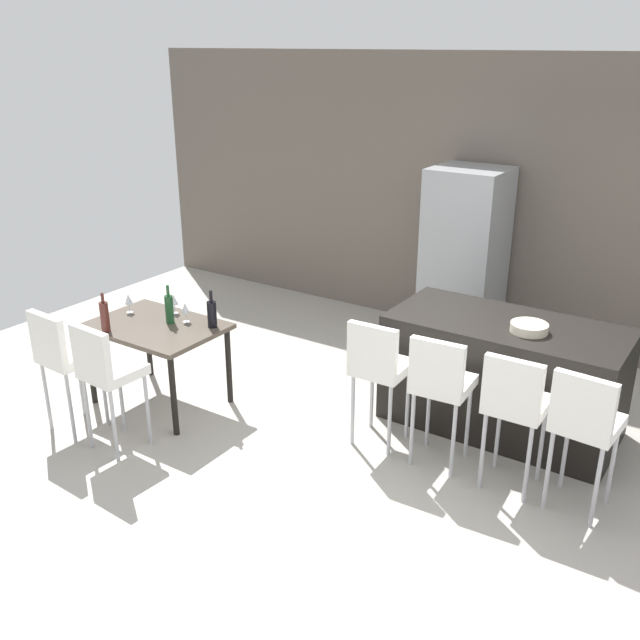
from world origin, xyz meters
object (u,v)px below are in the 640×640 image
(wine_glass_far, at_px, (185,308))
(wine_bottle_corner, at_px, (212,314))
(bar_chair_left, at_px, (378,364))
(refrigerator, at_px, (464,259))
(wine_bottle_inner, at_px, (105,316))
(dining_table, at_px, (157,333))
(bar_chair_right, at_px, (515,401))
(kitchen_island, at_px, (503,375))
(dining_chair_far, at_px, (106,368))
(bar_chair_middle, at_px, (441,381))
(wine_glass_left, at_px, (128,299))
(fruit_bowl, at_px, (529,328))
(bar_chair_far, at_px, (585,420))
(wine_glass_right, at_px, (174,300))
(wine_bottle_middle, at_px, (169,309))
(dining_chair_near, at_px, (63,353))

(wine_glass_far, bearing_deg, wine_bottle_corner, 8.67)
(bar_chair_left, xyz_separation_m, refrigerator, (-0.27, 2.26, 0.22))
(wine_bottle_inner, bearing_deg, dining_table, 55.65)
(bar_chair_left, xyz_separation_m, bar_chair_right, (1.07, -0.00, 0.00))
(kitchen_island, bearing_deg, dining_chair_far, -139.70)
(bar_chair_middle, distance_m, wine_bottle_inner, 2.78)
(wine_glass_left, bearing_deg, bar_chair_right, 6.09)
(fruit_bowl, bearing_deg, kitchen_island, 152.82)
(bar_chair_far, height_order, dining_table, bar_chair_far)
(dining_chair_far, xyz_separation_m, wine_glass_right, (-0.30, 1.04, 0.17))
(dining_table, xyz_separation_m, fruit_bowl, (2.82, 1.16, 0.30))
(dining_table, bearing_deg, bar_chair_middle, 10.15)
(dining_table, bearing_deg, wine_glass_right, 100.94)
(wine_bottle_inner, xyz_separation_m, wine_glass_far, (0.40, 0.52, -0.01))
(dining_chair_far, bearing_deg, bar_chair_middle, 28.64)
(bar_chair_middle, height_order, dining_table, bar_chair_middle)
(bar_chair_middle, bearing_deg, wine_bottle_corner, -174.02)
(kitchen_island, bearing_deg, dining_table, -154.41)
(wine_bottle_middle, distance_m, wine_glass_left, 0.48)
(dining_chair_far, height_order, wine_bottle_middle, wine_bottle_middle)
(wine_bottle_middle, bearing_deg, kitchen_island, 24.43)
(bar_chair_right, height_order, wine_bottle_inner, wine_bottle_inner)
(wine_bottle_middle, bearing_deg, dining_table, -126.96)
(bar_chair_far, relative_size, wine_bottle_middle, 3.12)
(dining_chair_near, bearing_deg, wine_glass_right, 79.16)
(bar_chair_far, relative_size, wine_glass_left, 6.03)
(wine_bottle_inner, bearing_deg, fruit_bowl, 26.10)
(bar_chair_far, xyz_separation_m, wine_bottle_inner, (-3.68, -0.77, 0.18))
(wine_bottle_middle, relative_size, wine_glass_left, 1.93)
(bar_chair_right, bearing_deg, bar_chair_middle, 179.99)
(dining_table, bearing_deg, bar_chair_far, 7.20)
(bar_chair_middle, distance_m, wine_glass_far, 2.28)
(wine_glass_left, bearing_deg, dining_chair_near, -80.08)
(wine_glass_far, bearing_deg, wine_bottle_middle, -138.77)
(fruit_bowl, bearing_deg, dining_chair_far, -143.30)
(bar_chair_right, xyz_separation_m, wine_bottle_corner, (-2.55, -0.21, 0.16))
(kitchen_island, xyz_separation_m, wine_glass_right, (-2.68, -0.97, 0.40))
(kitchen_island, relative_size, refrigerator, 1.00)
(dining_chair_near, xyz_separation_m, fruit_bowl, (3.07, 1.92, 0.26))
(kitchen_island, relative_size, wine_bottle_middle, 5.46)
(dining_table, bearing_deg, wine_bottle_inner, -124.35)
(bar_chair_far, xyz_separation_m, wine_glass_right, (-3.51, -0.15, 0.17))
(wine_glass_right, bearing_deg, wine_bottle_inner, -105.72)
(bar_chair_far, relative_size, dining_table, 0.94)
(wine_glass_right, relative_size, refrigerator, 0.09)
(bar_chair_middle, relative_size, bar_chair_far, 1.00)
(wine_bottle_corner, relative_size, fruit_bowl, 1.13)
(dining_table, bearing_deg, wine_bottle_corner, 27.30)
(dining_chair_near, height_order, dining_chair_far, same)
(wine_glass_far, xyz_separation_m, refrigerator, (1.47, 2.50, 0.06))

